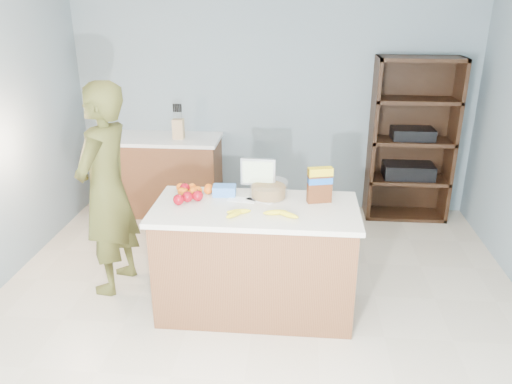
# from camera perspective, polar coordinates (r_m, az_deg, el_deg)

# --- Properties ---
(floor) EXTENTS (4.50, 5.00, 0.02)m
(floor) POSITION_cam_1_polar(r_m,az_deg,el_deg) (3.96, -0.47, -15.49)
(floor) COLOR beige
(floor) RESTS_ON ground
(walls) EXTENTS (4.52, 5.02, 2.51)m
(walls) POSITION_cam_1_polar(r_m,az_deg,el_deg) (3.25, -0.55, 8.48)
(walls) COLOR gray
(walls) RESTS_ON ground
(counter_peninsula) EXTENTS (1.56, 0.76, 0.90)m
(counter_peninsula) POSITION_cam_1_polar(r_m,az_deg,el_deg) (3.98, -0.06, -8.11)
(counter_peninsula) COLOR brown
(counter_peninsula) RESTS_ON ground
(back_cabinet) EXTENTS (1.24, 0.62, 0.90)m
(back_cabinet) POSITION_cam_1_polar(r_m,az_deg,el_deg) (5.89, -10.09, 1.97)
(back_cabinet) COLOR brown
(back_cabinet) RESTS_ON ground
(shelving_unit) EXTENTS (0.90, 0.40, 1.80)m
(shelving_unit) POSITION_cam_1_polar(r_m,az_deg,el_deg) (5.84, 17.23, 5.42)
(shelving_unit) COLOR black
(shelving_unit) RESTS_ON ground
(person) EXTENTS (0.53, 0.72, 1.79)m
(person) POSITION_cam_1_polar(r_m,az_deg,el_deg) (4.28, -16.72, 0.20)
(person) COLOR #44441C
(person) RESTS_ON ground
(knife_block) EXTENTS (0.12, 0.10, 0.31)m
(knife_block) POSITION_cam_1_polar(r_m,az_deg,el_deg) (5.64, -8.87, 7.22)
(knife_block) COLOR tan
(knife_block) RESTS_ON back_cabinet
(envelopes) EXTENTS (0.39, 0.19, 0.00)m
(envelopes) POSITION_cam_1_polar(r_m,az_deg,el_deg) (3.89, -0.53, -0.89)
(envelopes) COLOR white
(envelopes) RESTS_ON counter_peninsula
(bananas) EXTENTS (0.54, 0.18, 0.04)m
(bananas) POSITION_cam_1_polar(r_m,az_deg,el_deg) (3.61, 0.37, -2.42)
(bananas) COLOR yellow
(bananas) RESTS_ON counter_peninsula
(apples) EXTENTS (0.22, 0.33, 0.08)m
(apples) POSITION_cam_1_polar(r_m,az_deg,el_deg) (3.91, -7.87, -0.36)
(apples) COLOR maroon
(apples) RESTS_ON counter_peninsula
(oranges) EXTENTS (0.30, 0.19, 0.07)m
(oranges) POSITION_cam_1_polar(r_m,az_deg,el_deg) (4.03, -7.17, 0.24)
(oranges) COLOR orange
(oranges) RESTS_ON counter_peninsula
(blue_carton) EXTENTS (0.19, 0.13, 0.08)m
(blue_carton) POSITION_cam_1_polar(r_m,az_deg,el_deg) (3.98, -3.64, 0.17)
(blue_carton) COLOR blue
(blue_carton) RESTS_ON counter_peninsula
(salad_bowl) EXTENTS (0.30, 0.30, 0.13)m
(salad_bowl) POSITION_cam_1_polar(r_m,az_deg,el_deg) (3.94, 1.44, 0.25)
(salad_bowl) COLOR #267219
(salad_bowl) RESTS_ON counter_peninsula
(tv) EXTENTS (0.28, 0.12, 0.28)m
(tv) POSITION_cam_1_polar(r_m,az_deg,el_deg) (4.00, 0.24, 2.15)
(tv) COLOR silver
(tv) RESTS_ON counter_peninsula
(cereal_box) EXTENTS (0.20, 0.11, 0.28)m
(cereal_box) POSITION_cam_1_polar(r_m,az_deg,el_deg) (3.83, 7.30, 1.10)
(cereal_box) COLOR #592B14
(cereal_box) RESTS_ON counter_peninsula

